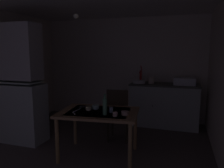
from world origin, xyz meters
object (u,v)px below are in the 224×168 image
hand_pump (141,75)px  dining_table (99,117)px  chair_far_side (119,114)px  serving_bowl_wide (125,113)px  mixing_bowl_counter (139,82)px  hutch_cabinet (16,88)px  sink_basin (185,81)px  glass_bottle (105,106)px  mug_tall (111,110)px

hand_pump → dining_table: bearing=-99.3°
chair_far_side → serving_bowl_wide: (0.30, -0.72, 0.24)m
mixing_bowl_counter → hutch_cabinet: bearing=-139.7°
hutch_cabinet → sink_basin: size_ratio=4.80×
hand_pump → glass_bottle: hand_pump is taller
hutch_cabinet → serving_bowl_wide: 2.10m
hand_pump → dining_table: 1.94m
hand_pump → glass_bottle: bearing=-94.2°
hutch_cabinet → dining_table: (1.64, -0.13, -0.35)m
mug_tall → chair_far_side: bearing=96.1°
dining_table → chair_far_side: chair_far_side is taller
mixing_bowl_counter → glass_bottle: size_ratio=0.92×
dining_table → hutch_cabinet: bearing=175.5°
glass_bottle → hutch_cabinet: bearing=171.0°
mixing_bowl_counter → serving_bowl_wide: size_ratio=2.64×
sink_basin → mixing_bowl_counter: bearing=-177.1°
hand_pump → mixing_bowl_counter: bearing=-102.5°
hutch_cabinet → serving_bowl_wide: (2.08, -0.21, -0.24)m
mixing_bowl_counter → glass_bottle: bearing=-93.8°
glass_bottle → hand_pump: bearing=85.8°
hand_pump → serving_bowl_wide: (0.13, -1.93, -0.35)m
chair_far_side → mug_tall: 0.69m
mixing_bowl_counter → mug_tall: 1.77m
chair_far_side → glass_bottle: 0.87m
hutch_cabinet → mug_tall: 1.86m
serving_bowl_wide → glass_bottle: (-0.28, -0.08, 0.10)m
glass_bottle → mixing_bowl_counter: bearing=86.2°
dining_table → sink_basin: bearing=55.3°
mixing_bowl_counter → mug_tall: size_ratio=3.44×
chair_far_side → dining_table: bearing=-101.7°
mixing_bowl_counter → dining_table: bearing=-99.1°
hutch_cabinet → serving_bowl_wide: size_ratio=19.90×
serving_bowl_wide → glass_bottle: size_ratio=0.35×
chair_far_side → hand_pump: bearing=82.0°
mixing_bowl_counter → chair_far_side: 1.22m
sink_basin → dining_table: (-1.25, -1.81, -0.37)m
hutch_cabinet → serving_bowl_wide: hutch_cabinet is taller
mixing_bowl_counter → serving_bowl_wide: bearing=-85.2°
sink_basin → mixing_bowl_counter: sink_basin is taller
hutch_cabinet → chair_far_side: bearing=16.1°
hutch_cabinet → chair_far_side: (1.77, 0.51, -0.48)m
hutch_cabinet → hand_pump: (1.94, 1.73, 0.11)m
mug_tall → glass_bottle: glass_bottle is taller
mixing_bowl_counter → glass_bottle: (-0.13, -1.91, -0.12)m
hand_pump → chair_far_side: (-0.17, -1.21, -0.59)m
hutch_cabinet → mixing_bowl_counter: (1.92, 1.63, -0.02)m
sink_basin → chair_far_side: 1.69m
sink_basin → dining_table: 2.23m
hand_pump → mixing_bowl_counter: 0.17m
sink_basin → mixing_bowl_counter: size_ratio=1.57×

